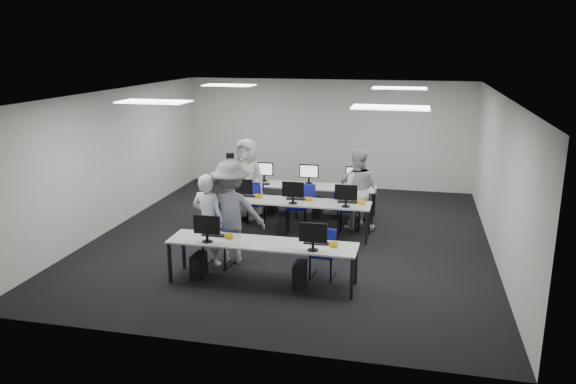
% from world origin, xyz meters
% --- Properties ---
extents(room, '(9.00, 9.02, 3.00)m').
position_xyz_m(room, '(0.00, 0.00, 1.50)').
color(room, black).
rests_on(room, ground).
extents(ceiling_panels, '(5.20, 4.60, 0.02)m').
position_xyz_m(ceiling_panels, '(0.00, 0.00, 2.98)').
color(ceiling_panels, white).
rests_on(ceiling_panels, room).
extents(desk_front, '(3.20, 0.70, 0.73)m').
position_xyz_m(desk_front, '(0.00, -2.40, 0.68)').
color(desk_front, '#B8BBBD').
rests_on(desk_front, ground).
extents(desk_mid, '(3.20, 0.70, 0.73)m').
position_xyz_m(desk_mid, '(0.00, 0.20, 0.68)').
color(desk_mid, '#B8BBBD').
rests_on(desk_mid, ground).
extents(desk_back, '(3.20, 0.70, 0.73)m').
position_xyz_m(desk_back, '(0.00, 1.60, 0.68)').
color(desk_back, '#B8BBBD').
rests_on(desk_back, ground).
extents(equipment_front, '(2.51, 0.41, 1.19)m').
position_xyz_m(equipment_front, '(-0.19, -2.42, 0.36)').
color(equipment_front, '#0D2AAE').
rests_on(equipment_front, desk_front).
extents(equipment_mid, '(2.91, 0.41, 1.19)m').
position_xyz_m(equipment_mid, '(-0.19, 0.18, 0.36)').
color(equipment_mid, white).
rests_on(equipment_mid, desk_mid).
extents(equipment_back, '(2.91, 0.41, 1.19)m').
position_xyz_m(equipment_back, '(0.19, 1.62, 0.36)').
color(equipment_back, white).
rests_on(equipment_back, desk_back).
extents(chair_0, '(0.51, 0.55, 0.96)m').
position_xyz_m(chair_0, '(-0.98, -1.78, 0.30)').
color(chair_0, navy).
rests_on(chair_0, ground).
extents(chair_1, '(0.43, 0.46, 0.83)m').
position_xyz_m(chair_1, '(0.96, -1.90, 0.26)').
color(chair_1, navy).
rests_on(chair_1, ground).
extents(chair_2, '(0.55, 0.58, 0.86)m').
position_xyz_m(chair_2, '(-1.06, 0.86, 0.27)').
color(chair_2, navy).
rests_on(chair_2, ground).
extents(chair_3, '(0.55, 0.58, 0.90)m').
position_xyz_m(chair_3, '(-0.09, 0.67, 0.28)').
color(chair_3, navy).
rests_on(chair_3, ground).
extents(chair_4, '(0.54, 0.57, 0.89)m').
position_xyz_m(chair_4, '(1.08, 0.83, 0.28)').
color(chair_4, navy).
rests_on(chair_4, ground).
extents(chair_5, '(0.43, 0.47, 0.87)m').
position_xyz_m(chair_5, '(-1.11, 0.93, 0.28)').
color(chair_5, navy).
rests_on(chair_5, ground).
extents(chair_6, '(0.55, 0.59, 0.98)m').
position_xyz_m(chair_6, '(0.08, 0.92, 0.31)').
color(chair_6, navy).
rests_on(chair_6, ground).
extents(chair_7, '(0.45, 0.48, 0.83)m').
position_xyz_m(chair_7, '(0.95, 0.94, 0.26)').
color(chair_7, navy).
rests_on(chair_7, ground).
extents(handbag, '(0.33, 0.24, 0.25)m').
position_xyz_m(handbag, '(-1.39, 0.23, 0.85)').
color(handbag, '#92734B').
rests_on(handbag, desk_mid).
extents(student_0, '(0.69, 0.53, 1.70)m').
position_xyz_m(student_0, '(-1.18, -1.78, 0.85)').
color(student_0, silver).
rests_on(student_0, ground).
extents(student_1, '(0.93, 0.76, 1.79)m').
position_xyz_m(student_1, '(1.23, 0.85, 0.89)').
color(student_1, silver).
rests_on(student_1, ground).
extents(student_2, '(1.00, 0.74, 1.86)m').
position_xyz_m(student_2, '(-1.32, 1.10, 0.93)').
color(student_2, silver).
rests_on(student_2, ground).
extents(student_3, '(0.91, 0.38, 1.56)m').
position_xyz_m(student_3, '(1.19, 1.13, 0.78)').
color(student_3, silver).
rests_on(student_3, ground).
extents(photographer, '(1.38, 1.01, 1.92)m').
position_xyz_m(photographer, '(-0.81, -1.58, 0.96)').
color(photographer, slate).
rests_on(photographer, ground).
extents(dslr_camera, '(0.18, 0.21, 0.10)m').
position_xyz_m(dslr_camera, '(-0.86, -1.41, 1.98)').
color(dslr_camera, black).
rests_on(dslr_camera, photographer).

